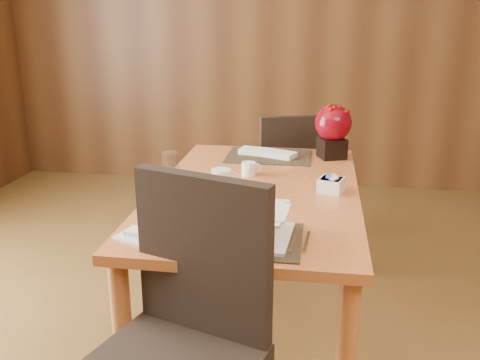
# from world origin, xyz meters

# --- Properties ---
(back_wall) EXTENTS (5.00, 0.02, 2.80)m
(back_wall) POSITION_xyz_m (0.00, 3.00, 1.40)
(back_wall) COLOR #593519
(back_wall) RESTS_ON ground
(dining_table) EXTENTS (0.90, 1.50, 0.75)m
(dining_table) POSITION_xyz_m (0.00, 0.60, 0.65)
(dining_table) COLOR #C66E37
(dining_table) RESTS_ON ground
(placemat_near) EXTENTS (0.45, 0.33, 0.01)m
(placemat_near) POSITION_xyz_m (0.00, 0.05, 0.75)
(placemat_near) COLOR black
(placemat_near) RESTS_ON dining_table
(placemat_far) EXTENTS (0.45, 0.33, 0.01)m
(placemat_far) POSITION_xyz_m (0.00, 1.15, 0.75)
(placemat_far) COLOR black
(placemat_far) RESTS_ON dining_table
(soup_setting) EXTENTS (0.29, 0.29, 0.11)m
(soup_setting) POSITION_xyz_m (0.05, 0.06, 0.80)
(soup_setting) COLOR white
(soup_setting) RESTS_ON dining_table
(coffee_cup) EXTENTS (0.16, 0.16, 0.09)m
(coffee_cup) POSITION_xyz_m (-0.15, 0.57, 0.79)
(coffee_cup) COLOR white
(coffee_cup) RESTS_ON dining_table
(water_glass) EXTENTS (0.08, 0.08, 0.17)m
(water_glass) POSITION_xyz_m (-0.37, 0.53, 0.84)
(water_glass) COLOR white
(water_glass) RESTS_ON dining_table
(creamer_jug) EXTENTS (0.11, 0.11, 0.06)m
(creamer_jug) POSITION_xyz_m (-0.06, 0.80, 0.78)
(creamer_jug) COLOR white
(creamer_jug) RESTS_ON dining_table
(sugar_caddy) EXTENTS (0.13, 0.13, 0.06)m
(sugar_caddy) POSITION_xyz_m (0.33, 0.61, 0.78)
(sugar_caddy) COLOR white
(sugar_caddy) RESTS_ON dining_table
(berry_decor) EXTENTS (0.20, 0.20, 0.29)m
(berry_decor) POSITION_xyz_m (0.34, 1.18, 0.91)
(berry_decor) COLOR black
(berry_decor) RESTS_ON dining_table
(napkins_far) EXTENTS (0.33, 0.21, 0.03)m
(napkins_far) POSITION_xyz_m (0.00, 1.15, 0.77)
(napkins_far) COLOR white
(napkins_far) RESTS_ON dining_table
(bread_plate) EXTENTS (0.18, 0.18, 0.01)m
(bread_plate) POSITION_xyz_m (-0.35, 0.02, 0.75)
(bread_plate) COLOR white
(bread_plate) RESTS_ON dining_table
(near_chair) EXTENTS (0.61, 0.62, 1.04)m
(near_chair) POSITION_xyz_m (-0.12, -0.27, 0.59)
(near_chair) COLOR black
(near_chair) RESTS_ON ground
(far_chair) EXTENTS (0.54, 0.54, 0.91)m
(far_chair) POSITION_xyz_m (0.08, 1.58, 0.51)
(far_chair) COLOR black
(far_chair) RESTS_ON ground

